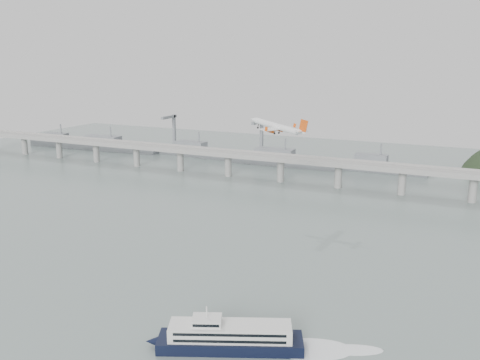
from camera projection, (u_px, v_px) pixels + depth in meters
The scene contains 5 objects.
ground at pixel (192, 276), 246.68m from camera, with size 900.00×900.00×0.00m, color slate.
bridge at pixel (314, 164), 418.94m from camera, with size 800.00×22.00×23.90m.
distant_fleet at pixel (192, 151), 542.78m from camera, with size 453.00×60.90×40.00m.
ferry at pixel (230, 337), 184.20m from camera, with size 81.96×41.91×16.39m.
airliner at pixel (278, 127), 321.04m from camera, with size 41.72×38.00×10.91m.
Camera 1 is at (118.83, -197.11, 102.95)m, focal length 38.00 mm.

